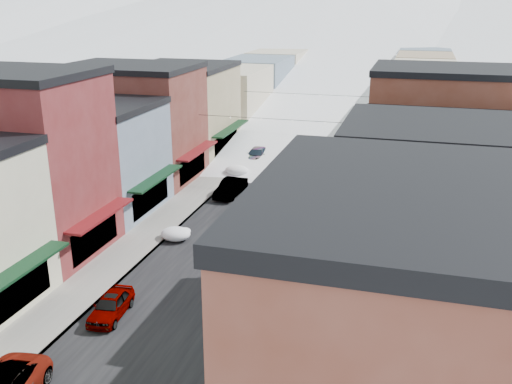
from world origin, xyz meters
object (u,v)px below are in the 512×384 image
Objects in this scene: car_silver_sedan at (111,305)px; car_green_sedan at (257,278)px; car_dark_hatch at (231,188)px; trash_can at (273,339)px; streetlamp_near at (318,224)px.

car_silver_sedan is 8.62m from car_green_sedan.
car_green_sedan reaches higher than car_silver_sedan.
car_dark_hatch is (0.00, 21.17, 0.10)m from car_silver_sedan.
trash_can is 0.20× the size of streetlamp_near.
car_silver_sedan is at bearing 175.83° from trash_can.
streetlamp_near is at bearing 87.37° from trash_can.
car_silver_sedan is 21.17m from car_dark_hatch.
car_silver_sedan is 0.84× the size of streetlamp_near.
trash_can is 10.18m from streetlamp_near.
car_dark_hatch is 1.00× the size of streetlamp_near.
streetlamp_near is (9.88, 9.19, 2.40)m from car_silver_sedan.
car_dark_hatch is at bearing 129.50° from streetlamp_near.
trash_can is (9.43, -0.69, -0.04)m from car_silver_sedan.
car_silver_sedan is 0.84× the size of car_dark_hatch.
car_green_sedan reaches higher than trash_can.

